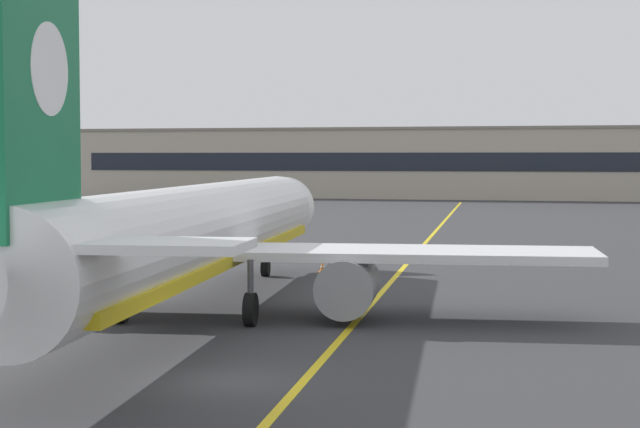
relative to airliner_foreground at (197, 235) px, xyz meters
name	(u,v)px	position (x,y,z in m)	size (l,w,h in m)	color
ground_plane	(228,382)	(5.18, -11.15, -3.37)	(400.00, 400.00, 0.00)	#353538
taxiway_centreline	(400,271)	(5.18, 18.85, -3.37)	(0.30, 180.00, 0.01)	yellow
airliner_foreground	(197,235)	(0.00, 0.00, 0.00)	(32.33, 41.51, 11.65)	white
safety_cone_by_nose_gear	(322,267)	(0.97, 17.34, -3.11)	(0.44, 0.44, 0.55)	orange
terminal_building	(529,163)	(7.55, 122.62, 2.15)	(146.22, 12.40, 11.02)	#B2A893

